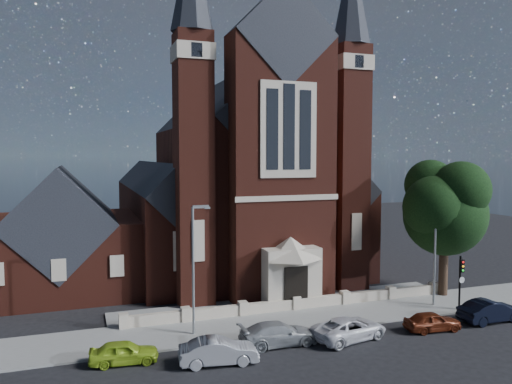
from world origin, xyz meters
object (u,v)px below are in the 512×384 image
street_tree (449,209)px  car_navy (490,311)px  car_silver_a (219,351)px  car_silver_b (278,334)px  street_lamp_left (195,262)px  street_lamp_right (436,245)px  car_lime_van (124,352)px  church (230,184)px  car_white_suv (349,329)px  traffic_signal (461,276)px  car_dark_red (432,321)px  parish_hall (61,242)px

street_tree → car_navy: (-1.30, -5.79, -6.22)m
car_silver_a → car_silver_b: bearing=-63.0°
street_lamp_left → street_lamp_right: 18.00m
car_silver_b → car_lime_van: bearing=89.2°
church → car_white_suv: bearing=-88.2°
street_tree → traffic_signal: bearing=-115.9°
car_dark_red → car_navy: 4.82m
parish_hall → street_tree: bearing=-23.3°
church → car_dark_red: 25.21m
church → parish_hall: 17.26m
church → traffic_signal: size_ratio=8.72×
street_lamp_right → car_lime_van: size_ratio=2.23×
car_silver_a → car_navy: (18.96, 0.52, 0.05)m
church → street_lamp_right: (10.09, -18.94, -3.59)m
street_lamp_right → car_white_suv: street_lamp_right is taller
car_silver_a → church: bearing=-10.8°
car_silver_b → car_white_suv: (4.38, -0.61, -0.00)m
car_navy → car_silver_b: bearing=85.4°
car_white_suv → car_lime_van: bearing=73.4°
parish_hall → car_white_suv: 24.64m
street_lamp_left → car_navy: (19.21, -4.09, -3.86)m
traffic_signal → car_dark_red: 5.59m
street_lamp_right → traffic_signal: (0.91, -1.57, -2.02)m
church → car_dark_red: (6.48, -23.15, -7.57)m
street_lamp_left → car_navy: 20.01m
traffic_signal → car_silver_b: 14.86m
street_lamp_left → car_silver_a: (0.25, -4.61, -3.90)m
street_lamp_right → car_dark_red: bearing=-130.6°
parish_hall → street_lamp_left: bearing=-60.0°
parish_hall → car_lime_van: (3.58, -16.86, -3.39)m
car_dark_red → car_silver_b: bearing=89.8°
church → car_lime_van: (-12.42, -21.80, -7.57)m
car_lime_van → car_dark_red: size_ratio=1.01×
street_tree → car_dark_red: bearing=-135.9°
car_navy → car_lime_van: bearing=86.0°
street_tree → car_navy: size_ratio=2.38×
parish_hall → street_tree: (28.60, -12.29, 2.95)m
street_tree → car_silver_a: 22.12m
street_tree → car_silver_a: size_ratio=2.54×
street_tree → traffic_signal: 5.70m
car_navy → car_silver_a: bearing=90.5°
car_lime_van → car_dark_red: 18.94m
street_lamp_left → car_white_suv: 10.21m
parish_hall → car_navy: 32.91m
parish_hall → car_white_suv: size_ratio=2.51×
parish_hall → car_dark_red: bearing=-39.0°
traffic_signal → church: bearing=118.2°
parish_hall → car_silver_b: bearing=-54.3°
street_lamp_right → car_lime_van: bearing=-172.8°
car_white_suv → car_navy: car_navy is taller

